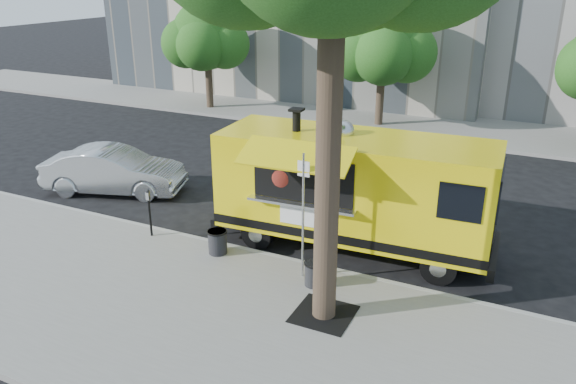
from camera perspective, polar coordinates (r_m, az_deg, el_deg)
name	(u,v)px	position (r m, az deg, el deg)	size (l,w,h in m)	color
ground	(274,242)	(15.17, -1.47, -5.07)	(120.00, 120.00, 0.00)	black
sidewalk	(187,316)	(12.19, -10.25, -12.30)	(60.00, 6.00, 0.15)	gray
curb	(257,254)	(14.40, -3.17, -6.29)	(60.00, 0.14, 0.16)	#999993
far_sidewalk	(404,124)	(27.14, 11.68, 6.79)	(60.00, 5.00, 0.15)	gray
tree_well	(324,314)	(11.95, 3.65, -12.27)	(1.20, 1.20, 0.02)	black
far_tree_a	(207,35)	(29.41, -8.27, 15.47)	(3.42, 3.42, 5.36)	#33261C
far_tree_b	(383,43)	(25.95, 9.65, 14.73)	(3.60, 3.60, 5.50)	#33261C
sign_post	(303,209)	(12.51, 1.55, -1.75)	(0.28, 0.06, 3.00)	silver
parking_meter	(149,207)	(15.27, -13.94, -1.49)	(0.11, 0.11, 1.33)	black
food_truck	(352,188)	(14.26, 6.57, 0.36)	(7.30, 3.61, 3.56)	yellow
sedan	(114,171)	(19.10, -17.26, 2.09)	(1.57, 4.51, 1.49)	#B6B8BD
trash_bin_left	(217,241)	(14.24, -7.18, -4.97)	(0.51, 0.51, 0.61)	black
trash_bin_right	(314,273)	(12.79, 2.68, -8.21)	(0.47, 0.47, 0.56)	black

